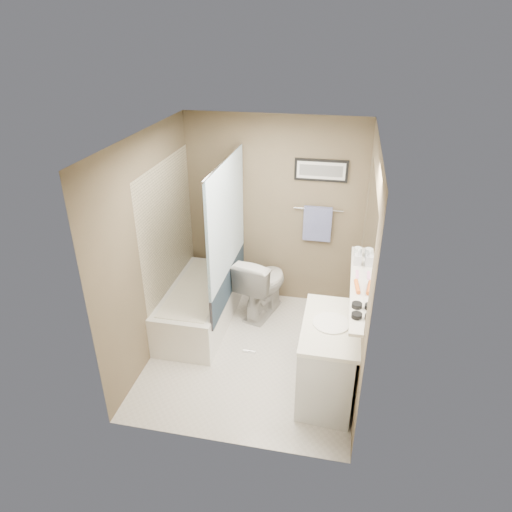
% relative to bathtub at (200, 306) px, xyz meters
% --- Properties ---
extents(ground, '(2.50, 2.50, 0.00)m').
position_rel_bathtub_xyz_m(ground, '(0.75, -0.43, -0.25)').
color(ground, silver).
rests_on(ground, ground).
extents(ceiling, '(2.20, 2.50, 0.04)m').
position_rel_bathtub_xyz_m(ceiling, '(0.75, -0.43, 2.13)').
color(ceiling, white).
rests_on(ceiling, wall_back).
extents(wall_back, '(2.20, 0.04, 2.40)m').
position_rel_bathtub_xyz_m(wall_back, '(0.75, 0.80, 0.95)').
color(wall_back, brown).
rests_on(wall_back, ground).
extents(wall_front, '(2.20, 0.04, 2.40)m').
position_rel_bathtub_xyz_m(wall_front, '(0.75, -1.66, 0.95)').
color(wall_front, brown).
rests_on(wall_front, ground).
extents(wall_left, '(0.04, 2.50, 2.40)m').
position_rel_bathtub_xyz_m(wall_left, '(-0.33, -0.43, 0.95)').
color(wall_left, brown).
rests_on(wall_left, ground).
extents(wall_right, '(0.04, 2.50, 2.40)m').
position_rel_bathtub_xyz_m(wall_right, '(1.83, -0.43, 0.95)').
color(wall_right, brown).
rests_on(wall_right, ground).
extents(tile_surround, '(0.02, 1.55, 2.00)m').
position_rel_bathtub_xyz_m(tile_surround, '(-0.34, 0.07, 0.75)').
color(tile_surround, '#BBAD8D').
rests_on(tile_surround, wall_left).
extents(curtain_rod, '(0.02, 1.55, 0.02)m').
position_rel_bathtub_xyz_m(curtain_rod, '(0.35, 0.07, 1.80)').
color(curtain_rod, silver).
rests_on(curtain_rod, wall_left).
extents(curtain_upper, '(0.03, 1.45, 1.28)m').
position_rel_bathtub_xyz_m(curtain_upper, '(0.35, 0.07, 1.15)').
color(curtain_upper, white).
rests_on(curtain_upper, curtain_rod).
extents(curtain_lower, '(0.03, 1.45, 0.36)m').
position_rel_bathtub_xyz_m(curtain_lower, '(0.35, 0.07, 0.33)').
color(curtain_lower, '#253646').
rests_on(curtain_lower, curtain_rod).
extents(mirror, '(0.02, 1.60, 1.00)m').
position_rel_bathtub_xyz_m(mirror, '(1.84, -0.58, 1.37)').
color(mirror, silver).
rests_on(mirror, wall_right).
extents(shelf, '(0.12, 1.60, 0.03)m').
position_rel_bathtub_xyz_m(shelf, '(1.79, -0.58, 0.85)').
color(shelf, silver).
rests_on(shelf, wall_right).
extents(towel_bar, '(0.60, 0.02, 0.02)m').
position_rel_bathtub_xyz_m(towel_bar, '(1.30, 0.78, 1.05)').
color(towel_bar, silver).
rests_on(towel_bar, wall_back).
extents(towel, '(0.34, 0.05, 0.44)m').
position_rel_bathtub_xyz_m(towel, '(1.30, 0.76, 0.87)').
color(towel, '#8C96CC').
rests_on(towel, towel_bar).
extents(art_frame, '(0.62, 0.02, 0.26)m').
position_rel_bathtub_xyz_m(art_frame, '(1.30, 0.80, 1.53)').
color(art_frame, black).
rests_on(art_frame, wall_back).
extents(art_mat, '(0.56, 0.00, 0.20)m').
position_rel_bathtub_xyz_m(art_mat, '(1.30, 0.79, 1.53)').
color(art_mat, white).
rests_on(art_mat, art_frame).
extents(art_image, '(0.50, 0.00, 0.13)m').
position_rel_bathtub_xyz_m(art_image, '(1.30, 0.78, 1.53)').
color(art_image, '#595959').
rests_on(art_image, art_mat).
extents(door, '(0.80, 0.02, 2.00)m').
position_rel_bathtub_xyz_m(door, '(1.30, -1.67, 0.75)').
color(door, silver).
rests_on(door, wall_front).
extents(door_handle, '(0.10, 0.02, 0.02)m').
position_rel_bathtub_xyz_m(door_handle, '(0.97, -1.62, 0.75)').
color(door_handle, silver).
rests_on(door_handle, door).
extents(bathtub, '(0.71, 1.50, 0.50)m').
position_rel_bathtub_xyz_m(bathtub, '(0.00, 0.00, 0.00)').
color(bathtub, white).
rests_on(bathtub, ground).
extents(tub_rim, '(0.56, 1.36, 0.02)m').
position_rel_bathtub_xyz_m(tub_rim, '(0.00, 0.00, 0.25)').
color(tub_rim, white).
rests_on(tub_rim, bathtub).
extents(toilet, '(0.66, 0.89, 0.81)m').
position_rel_bathtub_xyz_m(toilet, '(0.69, 0.40, 0.16)').
color(toilet, silver).
rests_on(toilet, ground).
extents(vanity, '(0.56, 0.93, 0.80)m').
position_rel_bathtub_xyz_m(vanity, '(1.60, -0.89, 0.15)').
color(vanity, silver).
rests_on(vanity, ground).
extents(countertop, '(0.54, 0.96, 0.04)m').
position_rel_bathtub_xyz_m(countertop, '(1.59, -0.89, 0.57)').
color(countertop, silver).
rests_on(countertop, vanity).
extents(sink_basin, '(0.34, 0.34, 0.01)m').
position_rel_bathtub_xyz_m(sink_basin, '(1.58, -0.89, 0.60)').
color(sink_basin, white).
rests_on(sink_basin, countertop).
extents(faucet_spout, '(0.02, 0.02, 0.10)m').
position_rel_bathtub_xyz_m(faucet_spout, '(1.78, -0.89, 0.64)').
color(faucet_spout, silver).
rests_on(faucet_spout, countertop).
extents(faucet_knob, '(0.05, 0.05, 0.05)m').
position_rel_bathtub_xyz_m(faucet_knob, '(1.78, -0.79, 0.62)').
color(faucet_knob, white).
rests_on(faucet_knob, countertop).
extents(candle_bowl_near, '(0.09, 0.09, 0.04)m').
position_rel_bathtub_xyz_m(candle_bowl_near, '(1.79, -1.15, 0.89)').
color(candle_bowl_near, black).
rests_on(candle_bowl_near, shelf).
extents(candle_bowl_far, '(0.09, 0.09, 0.04)m').
position_rel_bathtub_xyz_m(candle_bowl_far, '(1.79, -0.99, 0.89)').
color(candle_bowl_far, black).
rests_on(candle_bowl_far, shelf).
extents(hair_brush_front, '(0.06, 0.22, 0.04)m').
position_rel_bathtub_xyz_m(hair_brush_front, '(1.79, -0.67, 0.89)').
color(hair_brush_front, orange).
rests_on(hair_brush_front, shelf).
extents(pink_comb, '(0.03, 0.16, 0.01)m').
position_rel_bathtub_xyz_m(pink_comb, '(1.79, -0.40, 0.87)').
color(pink_comb, '#F696C3').
rests_on(pink_comb, shelf).
extents(glass_jar, '(0.08, 0.08, 0.10)m').
position_rel_bathtub_xyz_m(glass_jar, '(1.79, -0.00, 0.92)').
color(glass_jar, white).
rests_on(glass_jar, shelf).
extents(soap_bottle, '(0.08, 0.08, 0.17)m').
position_rel_bathtub_xyz_m(soap_bottle, '(1.79, -0.19, 0.95)').
color(soap_bottle, '#999999').
rests_on(soap_bottle, shelf).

